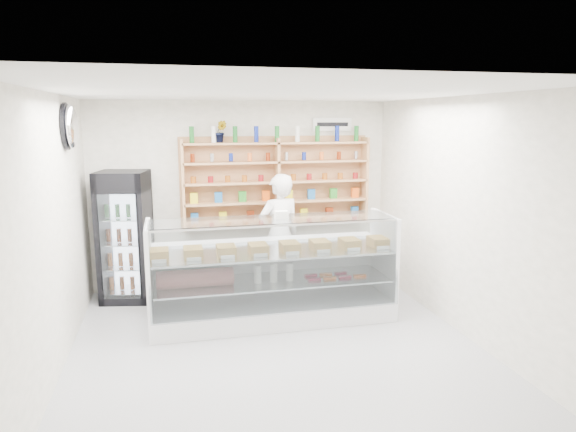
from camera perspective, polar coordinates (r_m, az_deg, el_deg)
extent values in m
plane|color=#9C9CA0|center=(5.89, -1.14, -14.75)|extent=(5.00, 5.00, 0.00)
plane|color=white|center=(5.32, -1.25, 13.59)|extent=(5.00, 5.00, 0.00)
plane|color=white|center=(7.86, -5.01, 2.41)|extent=(4.50, 0.00, 4.50)
plane|color=white|center=(3.13, 8.60, -10.66)|extent=(4.50, 0.00, 4.50)
plane|color=white|center=(5.44, -25.05, -2.33)|extent=(0.00, 5.00, 5.00)
plane|color=white|center=(6.29, 19.27, -0.26)|extent=(0.00, 5.00, 5.00)
cube|color=white|center=(6.67, -1.68, -10.42)|extent=(3.05, 0.87, 0.25)
cube|color=white|center=(6.90, -2.38, -5.77)|extent=(3.05, 0.05, 0.64)
cube|color=silver|center=(6.54, -1.70, -7.22)|extent=(2.93, 0.76, 0.02)
cube|color=silver|center=(6.43, -1.72, -4.03)|extent=(2.99, 0.80, 0.02)
cube|color=silver|center=(6.07, -0.92, -5.98)|extent=(2.99, 0.12, 1.06)
cube|color=silver|center=(6.29, -1.65, -0.37)|extent=(2.99, 0.61, 0.01)
imported|color=silver|center=(7.35, -0.97, -2.18)|extent=(0.74, 0.59, 1.78)
cube|color=black|center=(7.54, -17.62, -2.17)|extent=(0.77, 0.75, 1.83)
cube|color=#38053A|center=(7.12, -17.68, 3.45)|extent=(0.64, 0.15, 0.26)
cube|color=silver|center=(7.26, -17.28, -3.32)|extent=(0.55, 0.12, 1.45)
cube|color=tan|center=(7.60, -11.60, 3.39)|extent=(0.04, 0.28, 1.33)
cube|color=tan|center=(7.77, -1.20, 3.76)|extent=(0.04, 0.28, 1.33)
cube|color=tan|center=(8.17, 8.46, 3.99)|extent=(0.04, 0.28, 1.33)
cube|color=tan|center=(7.86, -1.19, -0.51)|extent=(2.80, 0.28, 0.03)
cube|color=tan|center=(7.81, -1.19, 1.65)|extent=(2.80, 0.28, 0.03)
cube|color=tan|center=(7.77, -1.20, 3.83)|extent=(2.80, 0.28, 0.03)
cube|color=tan|center=(7.74, -1.21, 6.04)|extent=(2.80, 0.28, 0.03)
cube|color=tan|center=(7.72, -1.22, 8.11)|extent=(2.80, 0.28, 0.03)
imported|color=#1E6626|center=(7.58, -7.50, 9.29)|extent=(0.20, 0.18, 0.32)
ellipsoid|color=silver|center=(6.49, -22.98, 9.16)|extent=(0.15, 0.50, 0.50)
cube|color=white|center=(8.07, 4.94, 10.11)|extent=(0.62, 0.03, 0.20)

